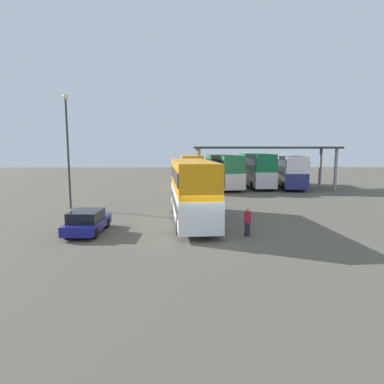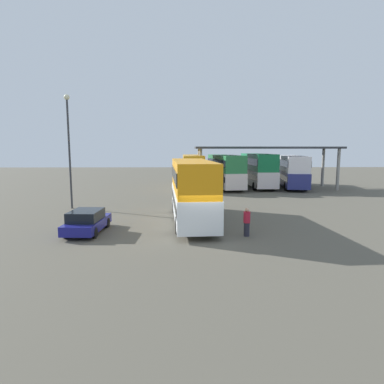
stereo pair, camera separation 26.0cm
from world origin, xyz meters
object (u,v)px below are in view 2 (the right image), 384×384
object	(u,v)px
double_decker_mid_row	(225,170)
lamppost_tall	(69,139)
double_decker_far_right	(258,169)
double_decker_main	(192,188)
double_decker_near_canopy	(193,170)
pedestrian_waiting	(247,222)
parked_hatchback	(87,221)
double_decker_end_of_row	(291,170)

from	to	relation	value
double_decker_mid_row	lamppost_tall	bearing A→B (deg)	126.77
double_decker_far_right	lamppost_tall	xyz separation A→B (m)	(-18.64, -14.79, 3.31)
double_decker_main	double_decker_mid_row	distance (m)	19.32
double_decker_near_canopy	pedestrian_waiting	size ratio (longest dim) A/B	6.73
double_decker_near_canopy	double_decker_mid_row	world-z (taller)	double_decker_mid_row
double_decker_main	parked_hatchback	size ratio (longest dim) A/B	2.58
double_decker_main	double_decker_far_right	xyz separation A→B (m)	(8.81, 19.83, 0.08)
lamppost_tall	double_decker_near_canopy	bearing A→B (deg)	53.88
parked_hatchback	double_decker_far_right	xyz separation A→B (m)	(15.00, 22.75, 1.66)
double_decker_near_canopy	double_decker_main	bearing A→B (deg)	177.80
double_decker_mid_row	lamppost_tall	size ratio (longest dim) A/B	1.16
double_decker_main	double_decker_mid_row	xyz separation A→B (m)	(4.52, 18.79, 0.01)
double_decker_end_of_row	parked_hatchback	bearing A→B (deg)	147.99
double_decker_end_of_row	pedestrian_waiting	size ratio (longest dim) A/B	7.17
pedestrian_waiting	parked_hatchback	bearing A→B (deg)	102.30
double_decker_far_right	double_decker_main	bearing A→B (deg)	154.76
double_decker_end_of_row	double_decker_near_canopy	bearing A→B (deg)	100.45
double_decker_main	double_decker_near_canopy	world-z (taller)	double_decker_main
parked_hatchback	double_decker_mid_row	world-z (taller)	double_decker_mid_row
lamppost_tall	double_decker_main	bearing A→B (deg)	-27.16
parked_hatchback	double_decker_mid_row	xyz separation A→B (m)	(10.71, 21.71, 1.59)
double_decker_near_canopy	double_decker_end_of_row	world-z (taller)	double_decker_near_canopy
double_decker_end_of_row	double_decker_far_right	bearing A→B (deg)	94.68
double_decker_near_canopy	double_decker_end_of_row	size ratio (longest dim) A/B	0.94
double_decker_mid_row	double_decker_main	bearing A→B (deg)	159.45
parked_hatchback	double_decker_mid_row	size ratio (longest dim) A/B	0.38
parked_hatchback	pedestrian_waiting	bearing A→B (deg)	-93.65
double_decker_main	pedestrian_waiting	world-z (taller)	double_decker_main
double_decker_near_canopy	double_decker_end_of_row	xyz separation A→B (m)	(12.56, 0.42, -0.04)
double_decker_far_right	double_decker_end_of_row	xyz separation A→B (m)	(4.21, -0.28, -0.13)
double_decker_main	parked_hatchback	xyz separation A→B (m)	(-6.19, -2.92, -1.58)
double_decker_near_canopy	pedestrian_waiting	bearing A→B (deg)	-174.55
double_decker_main	lamppost_tall	world-z (taller)	lamppost_tall
double_decker_far_right	double_decker_near_canopy	bearing A→B (deg)	93.54
lamppost_tall	pedestrian_waiting	world-z (taller)	lamppost_tall
double_decker_far_right	double_decker_end_of_row	world-z (taller)	double_decker_far_right
double_decker_main	double_decker_far_right	distance (m)	21.70
double_decker_main	double_decker_end_of_row	xyz separation A→B (m)	(13.02, 19.55, -0.05)
double_decker_near_canopy	lamppost_tall	bearing A→B (deg)	143.05
parked_hatchback	double_decker_near_canopy	xyz separation A→B (m)	(6.65, 22.05, 1.58)
double_decker_near_canopy	lamppost_tall	xyz separation A→B (m)	(-10.28, -14.09, 3.39)
double_decker_main	double_decker_mid_row	world-z (taller)	double_decker_mid_row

